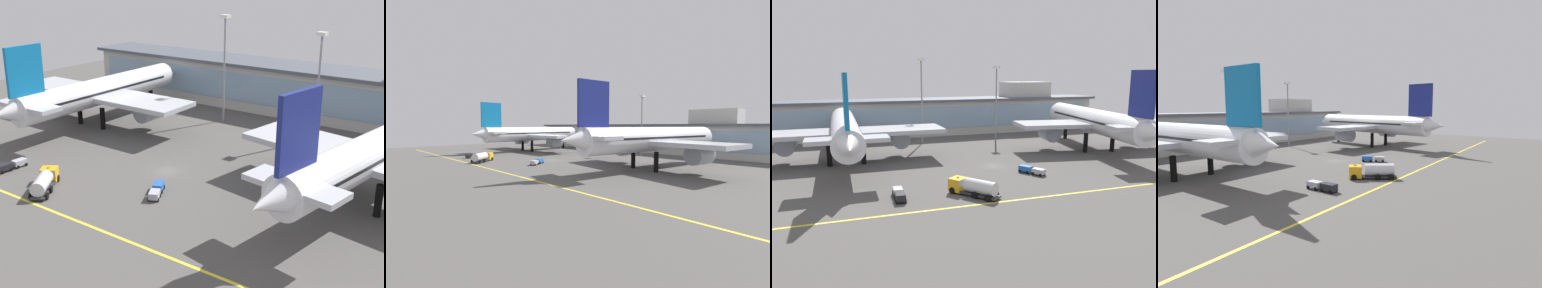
{
  "view_description": "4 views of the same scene",
  "coord_description": "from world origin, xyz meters",
  "views": [
    {
      "loc": [
        52.28,
        -65.31,
        34.24
      ],
      "look_at": [
        1.43,
        5.75,
        3.75
      ],
      "focal_mm": 47.91,
      "sensor_mm": 36.0,
      "label": 1
    },
    {
      "loc": [
        66.42,
        -52.12,
        11.12
      ],
      "look_at": [
        9.05,
        3.85,
        5.48
      ],
      "focal_mm": 24.38,
      "sensor_mm": 36.0,
      "label": 2
    },
    {
      "loc": [
        -31.79,
        -73.14,
        19.87
      ],
      "look_at": [
        -3.11,
        10.56,
        3.18
      ],
      "focal_mm": 34.94,
      "sensor_mm": 36.0,
      "label": 3
    },
    {
      "loc": [
        -60.2,
        -46.56,
        13.56
      ],
      "look_at": [
        9.65,
        1.88,
        3.27
      ],
      "focal_mm": 28.37,
      "sensor_mm": 36.0,
      "label": 4
    }
  ],
  "objects": [
    {
      "name": "apron_light_mast_west",
      "position": [
        14.31,
        31.27,
        14.62
      ],
      "size": [
        1.8,
        1.8,
        22.12
      ],
      "color": "gray",
      "rests_on": "ground"
    },
    {
      "name": "service_truck_far",
      "position": [
        -23.03,
        -15.27,
        0.79
      ],
      "size": [
        1.87,
        5.65,
        1.4
      ],
      "rotation": [
        0.0,
        0.0,
        4.68
      ],
      "color": "black",
      "rests_on": "ground"
    },
    {
      "name": "airliner_near_right",
      "position": [
        32.25,
        8.08,
        7.57
      ],
      "size": [
        42.21,
        54.88,
        20.67
      ],
      "rotation": [
        0.0,
        0.0,
        1.4
      ],
      "color": "black",
      "rests_on": "ground"
    },
    {
      "name": "baggage_tug_near",
      "position": [
        4.76,
        -8.5,
        0.79
      ],
      "size": [
        4.03,
        5.65,
        1.4
      ],
      "rotation": [
        0.0,
        0.0,
        2.06
      ],
      "color": "black",
      "rests_on": "ground"
    },
    {
      "name": "ground_plane",
      "position": [
        0.0,
        0.0,
        0.0
      ],
      "size": [
        180.0,
        180.0,
        0.0
      ],
      "primitive_type": "plane",
      "color": "#514F4C"
    },
    {
      "name": "apron_light_mast_centre",
      "position": [
        -8.48,
        32.15,
        15.75
      ],
      "size": [
        1.8,
        1.8,
        24.16
      ],
      "color": "gray",
      "rests_on": "ground"
    },
    {
      "name": "airliner_near_left",
      "position": [
        -30.25,
        14.4,
        7.34
      ],
      "size": [
        44.86,
        55.06,
        20.07
      ],
      "rotation": [
        0.0,
        0.0,
        1.57
      ],
      "color": "black",
      "rests_on": "ground"
    },
    {
      "name": "taxiway_centreline_stripe",
      "position": [
        0.0,
        -22.0,
        0.01
      ],
      "size": [
        144.0,
        0.5,
        0.01
      ],
      "primitive_type": "cube",
      "color": "yellow",
      "rests_on": "ground"
    },
    {
      "name": "fuel_tanker_truck",
      "position": [
        -11.23,
        -17.4,
        1.51
      ],
      "size": [
        7.28,
        8.74,
        2.9
      ],
      "rotation": [
        0.0,
        0.0,
        2.2
      ],
      "color": "black",
      "rests_on": "ground"
    },
    {
      "name": "terminal_building",
      "position": [
        1.89,
        47.75,
        6.39
      ],
      "size": [
        115.25,
        14.0,
        16.95
      ],
      "color": "beige",
      "rests_on": "ground"
    }
  ]
}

